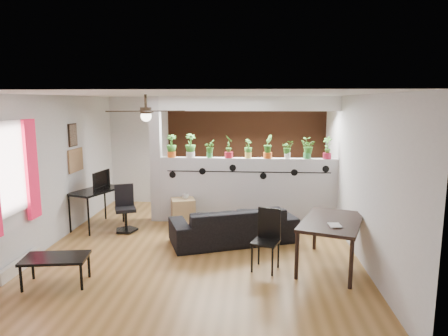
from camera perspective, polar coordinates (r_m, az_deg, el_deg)
room_shell at (r=6.73m, az=-3.54°, el=-0.72°), size 6.30×7.10×2.90m
partition_wall at (r=8.26m, az=3.42°, el=-3.21°), size 3.60×0.18×1.35m
ceiling_header at (r=8.06m, az=3.55°, el=9.20°), size 3.60×0.18×0.30m
pier_column at (r=8.39m, az=-9.69°, el=1.21°), size 0.22×0.20×2.60m
brick_panel at (r=9.60m, az=3.59°, el=2.37°), size 3.90×0.05×2.60m
vine_decal at (r=8.09m, az=3.44°, el=-0.56°), size 3.31×0.01×0.30m
window_assembly at (r=6.45m, az=-28.25°, el=-0.41°), size 0.09×1.30×1.55m
baseboard_heater at (r=6.81m, az=-27.17°, el=-12.26°), size 0.08×1.00×0.18m
corkboard at (r=8.35m, az=-20.42°, el=1.05°), size 0.03×0.60×0.45m
framed_art at (r=8.25m, az=-20.78°, el=4.43°), size 0.03×0.34×0.44m
ceiling_fan at (r=6.49m, az=-11.09°, el=7.76°), size 1.19×1.19×0.43m
potted_plant_0 at (r=8.28m, az=-7.53°, el=3.22°), size 0.27×0.23×0.47m
potted_plant_1 at (r=8.21m, az=-4.83°, el=3.29°), size 0.33×0.31×0.49m
potted_plant_2 at (r=8.16m, az=-2.08°, el=2.83°), size 0.16×0.19×0.36m
potted_plant_3 at (r=8.12m, az=0.70°, el=3.17°), size 0.26×0.29×0.47m
potted_plant_4 at (r=8.11m, az=3.49°, el=2.86°), size 0.23×0.24×0.38m
potted_plant_5 at (r=8.11m, az=6.28°, el=3.15°), size 0.24×0.28×0.48m
potted_plant_6 at (r=8.14m, az=9.06°, el=2.70°), size 0.19×0.16×0.36m
potted_plant_7 at (r=8.18m, az=11.83°, el=2.87°), size 0.26×0.24×0.42m
potted_plant_8 at (r=8.24m, az=14.56°, el=2.93°), size 0.30×0.30×0.46m
sofa at (r=7.20m, az=1.36°, el=-8.16°), size 2.25×1.51×0.61m
cube_shelf at (r=8.15m, az=-5.85°, el=-6.30°), size 0.55×0.52×0.56m
cup at (r=8.06m, az=-5.54°, el=-4.06°), size 0.17×0.17×0.10m
computer_desk at (r=8.31m, az=-17.76°, el=-3.44°), size 0.90×1.19×0.77m
monitor at (r=8.41m, az=-17.44°, el=-2.09°), size 0.34×0.11×0.19m
office_chair at (r=7.98m, az=-13.92°, el=-6.02°), size 0.49×0.49×0.89m
dining_table at (r=6.26m, az=15.14°, el=-7.88°), size 1.22×1.54×0.74m
book at (r=5.94m, az=14.76°, el=-7.93°), size 0.18×0.23×0.02m
folding_chair at (r=6.07m, az=6.23°, el=-9.31°), size 0.47×0.47×0.91m
coffee_table at (r=6.04m, az=-22.95°, el=-11.98°), size 0.92×0.60×0.40m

